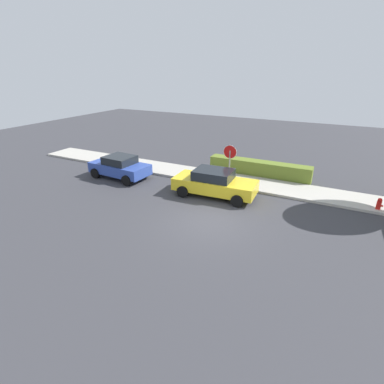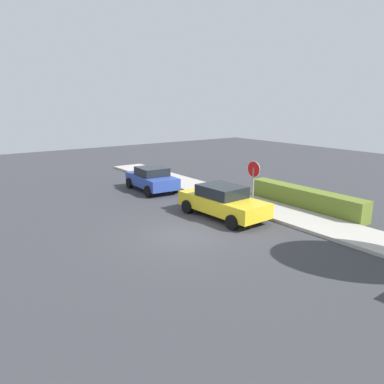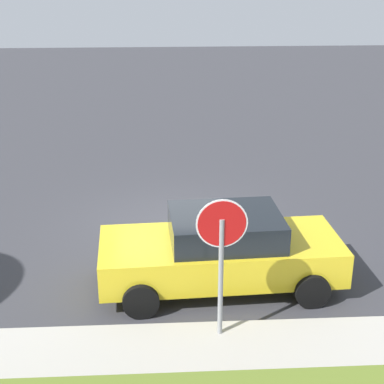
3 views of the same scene
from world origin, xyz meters
TOP-DOWN VIEW (x-y plane):
  - ground_plane at (0.00, 0.00)m, footprint 60.00×60.00m
  - sidewalk_curb at (0.00, 5.30)m, footprint 32.00×2.32m
  - stop_sign at (-0.74, 4.46)m, footprint 0.79×0.08m
  - parked_car_yellow at (-0.93, 2.74)m, footprint 4.55×2.19m

SIDE VIEW (x-z plane):
  - ground_plane at x=0.00m, z-range 0.00..0.00m
  - sidewalk_curb at x=0.00m, z-range 0.00..0.14m
  - parked_car_yellow at x=-0.93m, z-range 0.01..1.49m
  - stop_sign at x=-0.74m, z-range 0.47..2.96m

